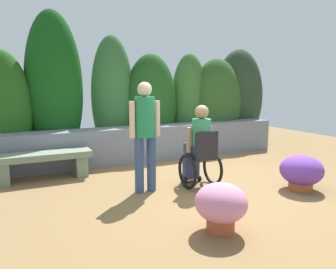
% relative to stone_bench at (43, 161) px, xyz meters
% --- Properties ---
extents(ground_plane, '(12.70, 12.70, 0.00)m').
position_rel_stone_bench_xyz_m(ground_plane, '(2.36, -1.56, -0.33)').
color(ground_plane, olive).
extents(stone_retaining_wall, '(6.10, 0.55, 0.75)m').
position_rel_stone_bench_xyz_m(stone_retaining_wall, '(2.36, 0.60, 0.05)').
color(stone_retaining_wall, slate).
rests_on(stone_retaining_wall, ground).
extents(hedge_backdrop, '(7.05, 1.20, 3.15)m').
position_rel_stone_bench_xyz_m(hedge_backdrop, '(2.78, 1.24, 0.96)').
color(hedge_backdrop, '#205218').
rests_on(hedge_backdrop, ground).
extents(stone_bench, '(1.62, 0.45, 0.48)m').
position_rel_stone_bench_xyz_m(stone_bench, '(0.00, 0.00, 0.00)').
color(stone_bench, slate).
rests_on(stone_bench, ground).
extents(person_in_wheelchair, '(0.53, 0.66, 1.33)m').
position_rel_stone_bench_xyz_m(person_in_wheelchair, '(2.26, -1.48, 0.30)').
color(person_in_wheelchair, black).
rests_on(person_in_wheelchair, ground).
extents(person_standing_companion, '(0.49, 0.30, 1.69)m').
position_rel_stone_bench_xyz_m(person_standing_companion, '(1.37, -1.36, 0.65)').
color(person_standing_companion, '#344B77').
rests_on(person_standing_companion, ground).
extents(flower_pot_purple_near, '(0.59, 0.59, 0.56)m').
position_rel_stone_bench_xyz_m(flower_pot_purple_near, '(1.62, -3.00, -0.02)').
color(flower_pot_purple_near, '#A34A2D').
rests_on(flower_pot_purple_near, ground).
extents(flower_pot_terracotta_by_wall, '(0.66, 0.66, 0.55)m').
position_rel_stone_bench_xyz_m(flower_pot_terracotta_by_wall, '(3.62, -2.33, -0.04)').
color(flower_pot_terracotta_by_wall, '#B05830').
rests_on(flower_pot_terracotta_by_wall, ground).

